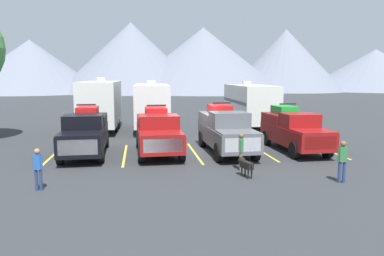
# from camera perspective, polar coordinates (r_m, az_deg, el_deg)

# --- Properties ---
(ground_plane) EXTENTS (240.00, 240.00, 0.00)m
(ground_plane) POSITION_cam_1_polar(r_m,az_deg,el_deg) (20.83, 0.09, -3.36)
(ground_plane) COLOR #2D3033
(pickup_truck_a) EXTENTS (2.25, 5.92, 2.56)m
(pickup_truck_a) POSITION_cam_1_polar(r_m,az_deg,el_deg) (20.33, -15.80, -0.59)
(pickup_truck_a) COLOR black
(pickup_truck_a) RESTS_ON ground
(pickup_truck_b) EXTENTS (2.33, 5.76, 2.51)m
(pickup_truck_b) POSITION_cam_1_polar(r_m,az_deg,el_deg) (19.92, -5.17, -0.49)
(pickup_truck_b) COLOR maroon
(pickup_truck_b) RESTS_ON ground
(pickup_truck_c) EXTENTS (2.23, 5.91, 2.62)m
(pickup_truck_c) POSITION_cam_1_polar(r_m,az_deg,el_deg) (20.16, 5.08, -0.25)
(pickup_truck_c) COLOR #595B60
(pickup_truck_c) RESTS_ON ground
(pickup_truck_d) EXTENTS (2.16, 5.66, 2.53)m
(pickup_truck_d) POSITION_cam_1_polar(r_m,az_deg,el_deg) (21.38, 15.05, -0.19)
(pickup_truck_d) COLOR maroon
(pickup_truck_d) RESTS_ON ground
(lot_stripe_a) EXTENTS (0.12, 5.50, 0.01)m
(lot_stripe_a) POSITION_cam_1_polar(r_m,az_deg,el_deg) (20.37, -20.49, -4.11)
(lot_stripe_a) COLOR gold
(lot_stripe_a) RESTS_ON ground
(lot_stripe_b) EXTENTS (0.12, 5.50, 0.01)m
(lot_stripe_b) POSITION_cam_1_polar(r_m,az_deg,el_deg) (19.89, -10.11, -4.01)
(lot_stripe_b) COLOR gold
(lot_stripe_b) RESTS_ON ground
(lot_stripe_c) EXTENTS (0.12, 5.50, 0.01)m
(lot_stripe_c) POSITION_cam_1_polar(r_m,az_deg,el_deg) (20.09, 0.40, -3.77)
(lot_stripe_c) COLOR gold
(lot_stripe_c) RESTS_ON ground
(lot_stripe_d) EXTENTS (0.12, 5.50, 0.01)m
(lot_stripe_d) POSITION_cam_1_polar(r_m,az_deg,el_deg) (20.93, 10.38, -3.43)
(lot_stripe_d) COLOR gold
(lot_stripe_d) RESTS_ON ground
(lot_stripe_e) EXTENTS (0.12, 5.50, 0.01)m
(lot_stripe_e) POSITION_cam_1_polar(r_m,az_deg,el_deg) (22.34, 19.34, -3.03)
(lot_stripe_e) COLOR gold
(lot_stripe_e) RESTS_ON ground
(camper_trailer_a) EXTENTS (2.74, 8.24, 3.95)m
(camper_trailer_a) POSITION_cam_1_polar(r_m,az_deg,el_deg) (28.76, -13.63, 3.71)
(camper_trailer_a) COLOR silver
(camper_trailer_a) RESTS_ON ground
(camper_trailer_b) EXTENTS (2.62, 8.11, 3.72)m
(camper_trailer_b) POSITION_cam_1_polar(r_m,az_deg,el_deg) (28.20, -6.09, 3.57)
(camper_trailer_b) COLOR white
(camper_trailer_b) RESTS_ON ground
(camper_trailer_c) EXTENTS (2.81, 9.15, 3.63)m
(camper_trailer_c) POSITION_cam_1_polar(r_m,az_deg,el_deg) (30.43, 8.74, 3.76)
(camper_trailer_c) COLOR silver
(camper_trailer_c) RESTS_ON ground
(person_a) EXTENTS (0.34, 0.21, 1.53)m
(person_a) POSITION_cam_1_polar(r_m,az_deg,el_deg) (14.50, -22.26, -5.39)
(person_a) COLOR navy
(person_a) RESTS_ON ground
(person_b) EXTENTS (0.23, 0.36, 1.64)m
(person_b) POSITION_cam_1_polar(r_m,az_deg,el_deg) (16.37, 7.41, -3.17)
(person_b) COLOR #726047
(person_b) RESTS_ON ground
(person_c) EXTENTS (0.35, 0.25, 1.62)m
(person_c) POSITION_cam_1_polar(r_m,az_deg,el_deg) (15.49, 21.78, -4.33)
(person_c) COLOR navy
(person_c) RESTS_ON ground
(dog) EXTENTS (0.47, 0.94, 0.77)m
(dog) POSITION_cam_1_polar(r_m,az_deg,el_deg) (15.45, 8.02, -5.41)
(dog) COLOR black
(dog) RESTS_ON ground
(mountain_ridge) EXTENTS (150.61, 45.22, 17.15)m
(mountain_ridge) POSITION_cam_1_polar(r_m,az_deg,el_deg) (97.72, -2.30, 9.79)
(mountain_ridge) COLOR slate
(mountain_ridge) RESTS_ON ground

